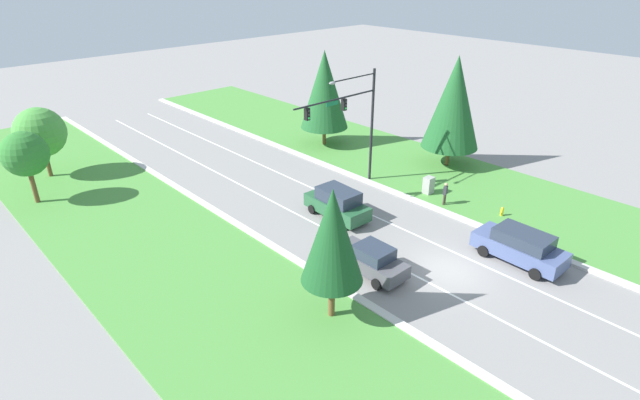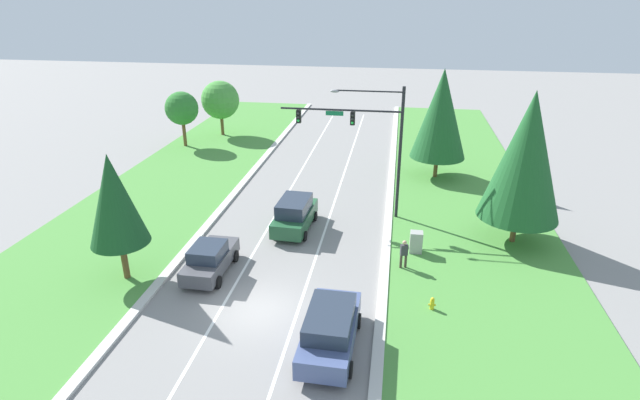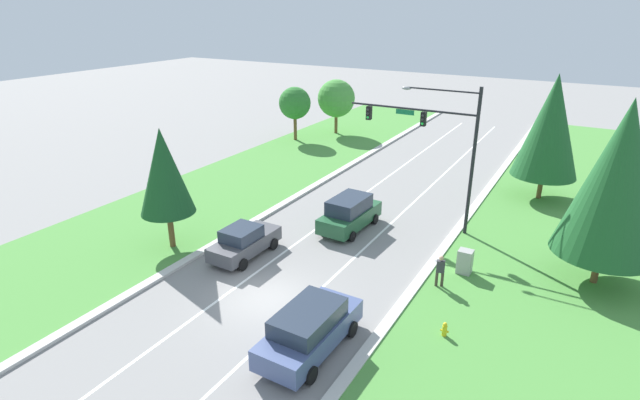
{
  "view_description": "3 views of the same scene",
  "coord_description": "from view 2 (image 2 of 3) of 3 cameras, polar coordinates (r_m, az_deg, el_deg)",
  "views": [
    {
      "loc": [
        -21.01,
        -12.03,
        15.57
      ],
      "look_at": [
        -1.31,
        9.09,
        1.53
      ],
      "focal_mm": 28.0,
      "sensor_mm": 36.0,
      "label": 1
    },
    {
      "loc": [
        5.86,
        -18.79,
        13.81
      ],
      "look_at": [
        1.26,
        10.21,
        1.43
      ],
      "focal_mm": 28.0,
      "sensor_mm": 36.0,
      "label": 2
    },
    {
      "loc": [
        11.95,
        -15.82,
        12.66
      ],
      "look_at": [
        -2.06,
        8.6,
        1.51
      ],
      "focal_mm": 28.0,
      "sensor_mm": 36.0,
      "label": 3
    }
  ],
  "objects": [
    {
      "name": "ground_plane",
      "position": [
        24.04,
        -6.96,
        -12.4
      ],
      "size": [
        160.0,
        160.0,
        0.0
      ],
      "primitive_type": "plane",
      "color": "gray"
    },
    {
      "name": "curb_strip_right",
      "position": [
        23.27,
        6.94,
        -13.51
      ],
      "size": [
        0.5,
        90.0,
        0.15
      ],
      "color": "beige",
      "rests_on": "ground_plane"
    },
    {
      "name": "curb_strip_left",
      "position": [
        25.96,
        -19.28,
        -10.54
      ],
      "size": [
        0.5,
        90.0,
        0.15
      ],
      "color": "beige",
      "rests_on": "ground_plane"
    },
    {
      "name": "grass_verge_right",
      "position": [
        23.83,
        20.03,
        -14.06
      ],
      "size": [
        10.0,
        90.0,
        0.08
      ],
      "color": "#4C8E3D",
      "rests_on": "ground_plane"
    },
    {
      "name": "grass_verge_left",
      "position": [
        28.7,
        -28.7,
        -8.95
      ],
      "size": [
        10.0,
        90.0,
        0.08
      ],
      "color": "#4C8E3D",
      "rests_on": "ground_plane"
    },
    {
      "name": "lane_stripe_inner_left",
      "position": [
        24.54,
        -11.1,
        -11.88
      ],
      "size": [
        0.14,
        81.0,
        0.01
      ],
      "color": "white",
      "rests_on": "ground_plane"
    },
    {
      "name": "lane_stripe_inner_right",
      "position": [
        23.67,
        -2.66,
        -12.87
      ],
      "size": [
        0.14,
        81.0,
        0.01
      ],
      "color": "white",
      "rests_on": "ground_plane"
    },
    {
      "name": "traffic_signal_mast",
      "position": [
        31.33,
        5.42,
        7.67
      ],
      "size": [
        7.64,
        0.41,
        8.56
      ],
      "color": "black",
      "rests_on": "ground_plane"
    },
    {
      "name": "forest_suv",
      "position": [
        30.91,
        -2.91,
        -1.62
      ],
      "size": [
        2.3,
        4.75,
        2.03
      ],
      "rotation": [
        0.0,
        0.0,
        -0.05
      ],
      "color": "#235633",
      "rests_on": "ground_plane"
    },
    {
      "name": "slate_blue_suv",
      "position": [
        21.15,
        1.16,
        -14.49
      ],
      "size": [
        2.31,
        5.1,
        1.9
      ],
      "rotation": [
        0.0,
        0.0,
        -0.02
      ],
      "color": "#475684",
      "rests_on": "ground_plane"
    },
    {
      "name": "graphite_sedan",
      "position": [
        26.86,
        -12.46,
        -6.59
      ],
      "size": [
        2.0,
        4.35,
        1.72
      ],
      "rotation": [
        0.0,
        0.0,
        -0.01
      ],
      "color": "#4C4C51",
      "rests_on": "ground_plane"
    },
    {
      "name": "utility_cabinet",
      "position": [
        28.76,
        10.92,
        -4.81
      ],
      "size": [
        0.7,
        0.6,
        1.32
      ],
      "color": "#9E9E99",
      "rests_on": "ground_plane"
    },
    {
      "name": "pedestrian",
      "position": [
        26.96,
        9.56,
        -6.02
      ],
      "size": [
        0.43,
        0.32,
        1.69
      ],
      "rotation": [
        0.0,
        0.0,
        3.44
      ],
      "color": "#42382D",
      "rests_on": "ground_plane"
    },
    {
      "name": "fire_hydrant",
      "position": [
        24.25,
        12.69,
        -11.53
      ],
      "size": [
        0.34,
        0.2,
        0.7
      ],
      "color": "gold",
      "rests_on": "ground_plane"
    },
    {
      "name": "conifer_near_right_tree",
      "position": [
        39.54,
        13.63,
        9.54
      ],
      "size": [
        4.26,
        4.26,
        8.54
      ],
      "color": "brown",
      "rests_on": "ground_plane"
    },
    {
      "name": "oak_near_left_tree",
      "position": [
        51.94,
        -11.33,
        11.14
      ],
      "size": [
        3.78,
        3.78,
        5.55
      ],
      "color": "brown",
      "rests_on": "ground_plane"
    },
    {
      "name": "conifer_far_right_tree",
      "position": [
        29.9,
        22.49,
        4.64
      ],
      "size": [
        4.56,
        4.56,
        9.0
      ],
      "color": "brown",
      "rests_on": "ground_plane"
    },
    {
      "name": "oak_far_left_tree",
      "position": [
        48.82,
        -15.53,
        10.04
      ],
      "size": [
        3.08,
        3.08,
        5.22
      ],
      "color": "brown",
      "rests_on": "ground_plane"
    },
    {
      "name": "conifer_mid_left_tree",
      "position": [
        26.16,
        -22.47,
        0.01
      ],
      "size": [
        2.91,
        2.91,
        6.77
      ],
      "color": "brown",
      "rests_on": "ground_plane"
    }
  ]
}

